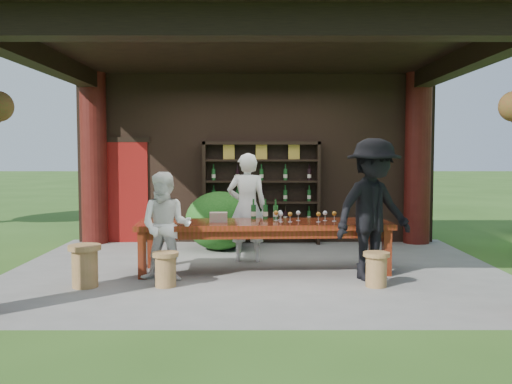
{
  "coord_description": "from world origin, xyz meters",
  "views": [
    {
      "loc": [
        -0.01,
        -8.53,
        1.77
      ],
      "look_at": [
        0.0,
        0.4,
        1.15
      ],
      "focal_mm": 40.0,
      "sensor_mm": 36.0,
      "label": 1
    }
  ],
  "objects_px": {
    "stool_near_left": "(166,268)",
    "stool_near_right": "(376,268)",
    "host": "(247,207)",
    "guest_man": "(373,209)",
    "wine_shelf": "(261,193)",
    "stool_far_left": "(85,265)",
    "napkin_basket": "(218,217)",
    "tasting_table": "(264,229)",
    "guest_woman": "(166,226)"
  },
  "relations": [
    {
      "from": "stool_near_left",
      "to": "stool_far_left",
      "type": "relative_size",
      "value": 0.82
    },
    {
      "from": "stool_near_left",
      "to": "stool_far_left",
      "type": "distance_m",
      "value": 1.06
    },
    {
      "from": "guest_man",
      "to": "host",
      "type": "bearing_deg",
      "value": 113.23
    },
    {
      "from": "stool_near_left",
      "to": "host",
      "type": "distance_m",
      "value": 2.15
    },
    {
      "from": "tasting_table",
      "to": "host",
      "type": "height_order",
      "value": "host"
    },
    {
      "from": "stool_near_right",
      "to": "guest_woman",
      "type": "distance_m",
      "value": 2.9
    },
    {
      "from": "stool_far_left",
      "to": "host",
      "type": "distance_m",
      "value": 2.82
    },
    {
      "from": "tasting_table",
      "to": "guest_man",
      "type": "bearing_deg",
      "value": -19.15
    },
    {
      "from": "wine_shelf",
      "to": "stool_far_left",
      "type": "relative_size",
      "value": 4.01
    },
    {
      "from": "stool_near_left",
      "to": "stool_near_right",
      "type": "xyz_separation_m",
      "value": [
        2.78,
        -0.0,
        -0.0
      ]
    },
    {
      "from": "wine_shelf",
      "to": "guest_woman",
      "type": "distance_m",
      "value": 3.46
    },
    {
      "from": "wine_shelf",
      "to": "stool_near_left",
      "type": "distance_m",
      "value": 3.86
    },
    {
      "from": "wine_shelf",
      "to": "stool_near_right",
      "type": "xyz_separation_m",
      "value": [
        1.48,
        -3.56,
        -0.75
      ]
    },
    {
      "from": "wine_shelf",
      "to": "stool_near_left",
      "type": "xyz_separation_m",
      "value": [
        -1.3,
        -3.56,
        -0.75
      ]
    },
    {
      "from": "host",
      "to": "guest_man",
      "type": "relative_size",
      "value": 0.9
    },
    {
      "from": "tasting_table",
      "to": "guest_man",
      "type": "xyz_separation_m",
      "value": [
        1.5,
        -0.52,
        0.35
      ]
    },
    {
      "from": "host",
      "to": "guest_woman",
      "type": "bearing_deg",
      "value": 51.39
    },
    {
      "from": "tasting_table",
      "to": "guest_man",
      "type": "relative_size",
      "value": 1.91
    },
    {
      "from": "stool_near_left",
      "to": "host",
      "type": "height_order",
      "value": "host"
    },
    {
      "from": "host",
      "to": "tasting_table",
      "type": "bearing_deg",
      "value": 108.07
    },
    {
      "from": "host",
      "to": "guest_woman",
      "type": "distance_m",
      "value": 1.77
    },
    {
      "from": "guest_woman",
      "to": "wine_shelf",
      "type": "bearing_deg",
      "value": 71.7
    },
    {
      "from": "tasting_table",
      "to": "napkin_basket",
      "type": "relative_size",
      "value": 14.46
    },
    {
      "from": "stool_near_left",
      "to": "stool_near_right",
      "type": "distance_m",
      "value": 2.78
    },
    {
      "from": "napkin_basket",
      "to": "host",
      "type": "bearing_deg",
      "value": 64.31
    },
    {
      "from": "stool_far_left",
      "to": "guest_woman",
      "type": "relative_size",
      "value": 0.37
    },
    {
      "from": "wine_shelf",
      "to": "host",
      "type": "bearing_deg",
      "value": -98.07
    },
    {
      "from": "stool_near_right",
      "to": "guest_woman",
      "type": "bearing_deg",
      "value": 172.24
    },
    {
      "from": "guest_man",
      "to": "stool_near_left",
      "type": "bearing_deg",
      "value": 158.93
    },
    {
      "from": "tasting_table",
      "to": "guest_woman",
      "type": "xyz_separation_m",
      "value": [
        -1.37,
        -0.57,
        0.12
      ]
    },
    {
      "from": "tasting_table",
      "to": "napkin_basket",
      "type": "bearing_deg",
      "value": -177.35
    },
    {
      "from": "tasting_table",
      "to": "stool_near_right",
      "type": "height_order",
      "value": "tasting_table"
    },
    {
      "from": "stool_far_left",
      "to": "guest_man",
      "type": "height_order",
      "value": "guest_man"
    },
    {
      "from": "stool_far_left",
      "to": "guest_woman",
      "type": "distance_m",
      "value": 1.18
    },
    {
      "from": "tasting_table",
      "to": "guest_man",
      "type": "height_order",
      "value": "guest_man"
    },
    {
      "from": "tasting_table",
      "to": "napkin_basket",
      "type": "xyz_separation_m",
      "value": [
        -0.68,
        -0.03,
        0.18
      ]
    },
    {
      "from": "wine_shelf",
      "to": "guest_woman",
      "type": "height_order",
      "value": "wine_shelf"
    },
    {
      "from": "host",
      "to": "guest_man",
      "type": "distance_m",
      "value": 2.22
    },
    {
      "from": "tasting_table",
      "to": "host",
      "type": "xyz_separation_m",
      "value": [
        -0.27,
        0.82,
        0.24
      ]
    },
    {
      "from": "stool_far_left",
      "to": "napkin_basket",
      "type": "bearing_deg",
      "value": 28.93
    },
    {
      "from": "stool_near_left",
      "to": "stool_near_right",
      "type": "relative_size",
      "value": 1.0
    },
    {
      "from": "host",
      "to": "napkin_basket",
      "type": "relative_size",
      "value": 6.77
    },
    {
      "from": "tasting_table",
      "to": "stool_near_right",
      "type": "xyz_separation_m",
      "value": [
        1.47,
        -0.95,
        -0.39
      ]
    },
    {
      "from": "guest_woman",
      "to": "guest_man",
      "type": "xyz_separation_m",
      "value": [
        2.87,
        0.04,
        0.23
      ]
    },
    {
      "from": "stool_far_left",
      "to": "host",
      "type": "height_order",
      "value": "host"
    },
    {
      "from": "wine_shelf",
      "to": "stool_far_left",
      "type": "xyz_separation_m",
      "value": [
        -2.36,
        -3.58,
        -0.7
      ]
    },
    {
      "from": "wine_shelf",
      "to": "host",
      "type": "relative_size",
      "value": 1.28
    },
    {
      "from": "stool_far_left",
      "to": "tasting_table",
      "type": "bearing_deg",
      "value": 22.23
    },
    {
      "from": "stool_near_left",
      "to": "host",
      "type": "bearing_deg",
      "value": 59.29
    },
    {
      "from": "stool_far_left",
      "to": "napkin_basket",
      "type": "relative_size",
      "value": 2.16
    }
  ]
}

